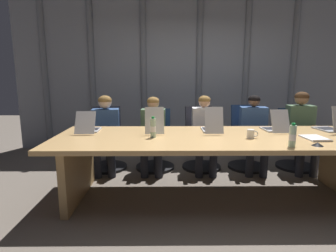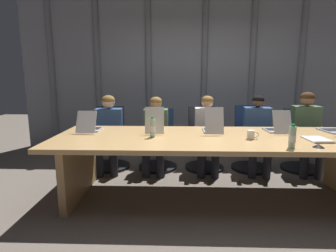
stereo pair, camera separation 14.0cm
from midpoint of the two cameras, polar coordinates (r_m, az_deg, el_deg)
name	(u,v)px [view 1 (the left image)]	position (r m, az deg, el deg)	size (l,w,h in m)	color
ground_plane	(213,197)	(3.44, 8.16, -14.31)	(13.72, 13.72, 0.00)	#6B6056
conference_table	(215,148)	(3.24, 8.43, -4.64)	(3.69, 1.25, 0.75)	tan
curtain_backdrop	(195,72)	(5.42, 4.87, 11.04)	(6.86, 0.17, 2.99)	gray
laptop_left_end	(89,128)	(3.55, -17.22, -0.33)	(0.24, 0.44, 0.27)	#BCBCC1
laptop_left_mid	(154,127)	(3.40, -4.01, -0.20)	(0.25, 0.47, 0.32)	beige
laptop_center	(211,127)	(3.43, 7.86, -0.17)	(0.22, 0.46, 0.32)	#BCBCC1
laptop_right_mid	(274,127)	(3.65, 20.21, -0.17)	(0.23, 0.43, 0.29)	#BCBCC1
laptop_right_end	(333,126)	(3.97, 30.12, -0.04)	(0.30, 0.45, 0.33)	#A8ADB7
office_chair_left_end	(107,145)	(4.43, -13.41, -3.95)	(0.60, 0.61, 0.95)	#2D2D38
office_chair_left_mid	(155,146)	(4.33, -3.55, -4.15)	(0.60, 0.60, 0.92)	navy
office_chair_center	(201,145)	(4.35, 5.94, -3.98)	(0.60, 0.61, 0.95)	#2D2D38
office_chair_right_mid	(247,145)	(4.49, 15.23, -3.75)	(0.60, 0.60, 0.97)	navy
office_chair_right_end	(295,145)	(4.76, 24.17, -3.70)	(0.60, 0.60, 0.92)	navy
person_left_end	(105,129)	(4.22, -13.79, -0.52)	(0.45, 0.57, 1.14)	#335184
person_left_mid	(153,130)	(4.11, -4.14, -0.85)	(0.38, 0.56, 1.12)	#4C6B4C
person_center	(205,129)	(4.13, 6.63, -0.72)	(0.37, 0.55, 1.14)	silver
person_right_mid	(254,129)	(4.29, 16.52, -0.59)	(0.44, 0.57, 1.15)	#335184
person_right_end	(302,126)	(4.56, 25.20, -0.04)	(0.42, 0.57, 1.20)	#4C6B4C
water_bottle_primary	(153,128)	(3.09, -4.40, -0.41)	(0.06, 0.06, 0.24)	#ADD1B2
water_bottle_secondary	(293,136)	(2.91, 23.20, -1.95)	(0.07, 0.07, 0.24)	#ADD1B2
coffee_mug_near	(251,134)	(3.16, 15.64, -1.59)	(0.13, 0.08, 0.10)	white
conference_mic_left_side	(318,144)	(3.08, 27.49, -3.36)	(0.11, 0.11, 0.04)	black
spiral_notepad	(315,138)	(3.40, 27.19, -2.26)	(0.23, 0.32, 0.03)	silver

